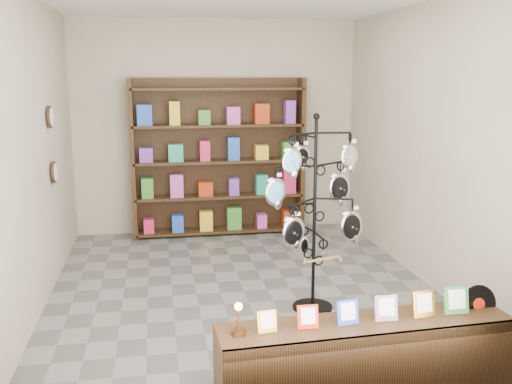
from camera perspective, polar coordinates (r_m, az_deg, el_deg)
ground at (r=6.11m, az=-1.21°, el=-9.88°), size 5.00×5.00×0.00m
room_envelope at (r=5.70m, az=-1.29°, el=7.70°), size 5.00×5.00×5.00m
display_tree at (r=5.39m, az=5.90°, el=-0.68°), size 0.98×0.95×1.90m
front_shelf at (r=4.33m, az=10.85°, el=-15.78°), size 2.16×0.53×0.76m
back_shelving at (r=8.05m, az=-3.75°, el=2.98°), size 2.42×0.36×2.20m
wall_clocks at (r=6.55m, az=-19.73°, el=4.46°), size 0.03×0.24×0.84m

